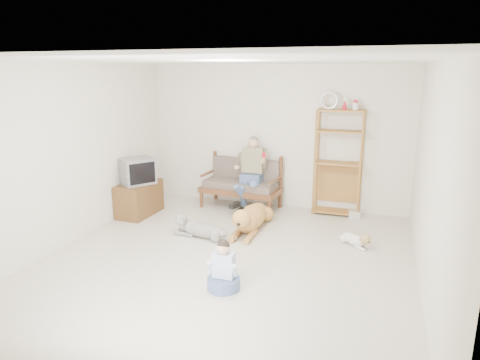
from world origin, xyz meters
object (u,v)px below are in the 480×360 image
(golden_retriever, at_px, (250,218))
(etagere, at_px, (338,162))
(loveseat, at_px, (242,182))
(tv_stand, at_px, (139,199))

(golden_retriever, bearing_deg, etagere, 45.11)
(loveseat, height_order, tv_stand, loveseat)
(etagere, distance_m, golden_retriever, 1.96)
(etagere, bearing_deg, loveseat, -176.26)
(golden_retriever, bearing_deg, loveseat, 113.95)
(loveseat, height_order, golden_retriever, loveseat)
(etagere, bearing_deg, tv_stand, -161.13)
(loveseat, xyz_separation_m, etagere, (1.79, 0.12, 0.50))
(tv_stand, relative_size, golden_retriever, 0.55)
(loveseat, distance_m, tv_stand, 1.96)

